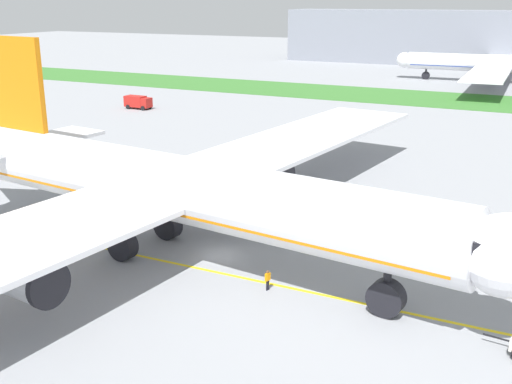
% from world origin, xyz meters
% --- Properties ---
extents(ground_plane, '(600.00, 600.00, 0.00)m').
position_xyz_m(ground_plane, '(0.00, 0.00, 0.00)').
color(ground_plane, gray).
rests_on(ground_plane, ground).
extents(apron_taxi_line, '(280.00, 0.36, 0.01)m').
position_xyz_m(apron_taxi_line, '(0.00, -3.09, 0.00)').
color(apron_taxi_line, yellow).
rests_on(apron_taxi_line, ground).
extents(grass_median_strip, '(320.00, 24.00, 0.10)m').
position_xyz_m(grass_median_strip, '(0.00, 99.57, 0.05)').
color(grass_median_strip, '#38722D').
rests_on(grass_median_strip, ground).
extents(airliner_foreground, '(59.35, 95.52, 18.20)m').
position_xyz_m(airliner_foreground, '(-3.60, -1.76, 6.18)').
color(airliner_foreground, white).
rests_on(airliner_foreground, ground).
extents(ground_crew_marshaller_front, '(0.34, 0.58, 1.68)m').
position_xyz_m(ground_crew_marshaller_front, '(6.80, -4.22, 1.02)').
color(ground_crew_marshaller_front, black).
rests_on(ground_crew_marshaller_front, ground).
extents(service_truck_baggage_loader, '(5.71, 2.72, 2.62)m').
position_xyz_m(service_truck_baggage_loader, '(-52.58, 59.47, 1.47)').
color(service_truck_baggage_loader, '#B21E19').
rests_on(service_truck_baggage_loader, ground).
extents(parked_airliner_far_left, '(49.82, 80.10, 14.64)m').
position_xyz_m(parked_airliner_far_left, '(6.80, 136.07, 4.97)').
color(parked_airliner_far_left, white).
rests_on(parked_airliner_far_left, ground).
extents(terminal_building, '(114.53, 20.00, 18.00)m').
position_xyz_m(terminal_building, '(-10.62, 181.39, 9.00)').
color(terminal_building, gray).
rests_on(terminal_building, ground).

